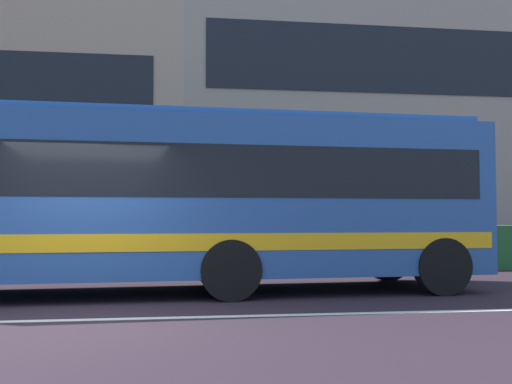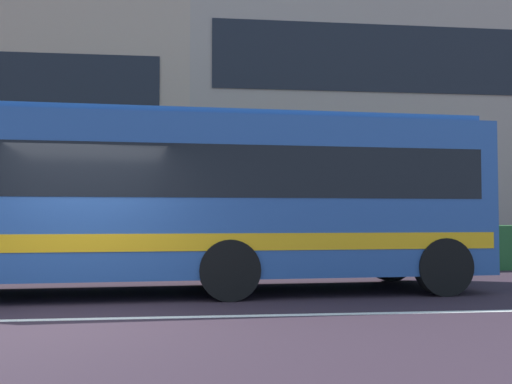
{
  "view_description": "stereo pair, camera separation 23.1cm",
  "coord_description": "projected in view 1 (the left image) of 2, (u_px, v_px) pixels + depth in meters",
  "views": [
    {
      "loc": [
        1.34,
        -8.03,
        1.36
      ],
      "look_at": [
        2.77,
        2.29,
        1.81
      ],
      "focal_mm": 41.03,
      "sensor_mm": 36.0,
      "label": 1
    },
    {
      "loc": [
        1.57,
        -8.06,
        1.36
      ],
      "look_at": [
        2.77,
        2.29,
        1.81
      ],
      "focal_mm": 41.03,
      "sensor_mm": 36.0,
      "label": 2
    }
  ],
  "objects": [
    {
      "name": "hedge_row_far",
      "position": [
        212.0,
        249.0,
        14.6
      ],
      "size": [
        21.64,
        1.1,
        1.14
      ],
      "primitive_type": "cube",
      "color": "#265B2B",
      "rests_on": "ground_plane"
    },
    {
      "name": "ground_plane",
      "position": [
        72.0,
        320.0,
        7.7
      ],
      "size": [
        160.0,
        160.0,
        0.0
      ],
      "primitive_type": "plane",
      "color": "#2D212A"
    },
    {
      "name": "transit_bus",
      "position": [
        185.0,
        196.0,
        10.58
      ],
      "size": [
        10.92,
        3.15,
        3.18
      ],
      "color": "#284F92",
      "rests_on": "ground_plane"
    },
    {
      "name": "apartment_block_right",
      "position": [
        385.0,
        117.0,
        26.64
      ],
      "size": [
        18.41,
        11.92,
        11.89
      ],
      "color": "gray",
      "rests_on": "ground_plane"
    },
    {
      "name": "lane_centre_line",
      "position": [
        72.0,
        320.0,
        7.7
      ],
      "size": [
        60.0,
        0.16,
        0.01
      ],
      "primitive_type": "cube",
      "color": "silver",
      "rests_on": "ground_plane"
    }
  ]
}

